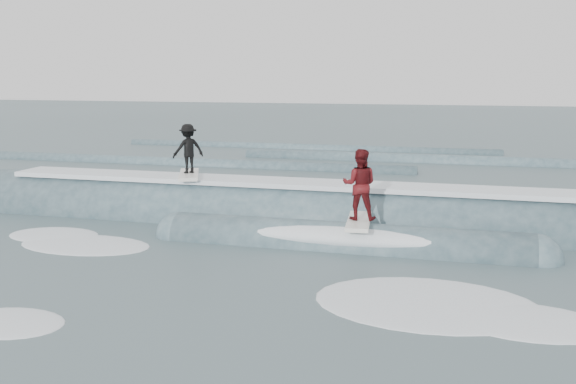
# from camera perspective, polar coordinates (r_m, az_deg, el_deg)

# --- Properties ---
(ground) EXTENTS (160.00, 160.00, 0.00)m
(ground) POSITION_cam_1_polar(r_m,az_deg,el_deg) (15.28, -2.58, -5.77)
(ground) COLOR #374C51
(ground) RESTS_ON ground
(breaking_wave) EXTENTS (23.16, 3.95, 2.35)m
(breaking_wave) POSITION_cam_1_polar(r_m,az_deg,el_deg) (18.23, 1.41, -2.98)
(breaking_wave) COLOR #334C57
(breaking_wave) RESTS_ON ground
(surfer_black) EXTENTS (1.26, 2.06, 1.57)m
(surfer_black) POSITION_cam_1_polar(r_m,az_deg,el_deg) (19.39, -8.86, 3.54)
(surfer_black) COLOR white
(surfer_black) RESTS_ON ground
(surfer_red) EXTENTS (0.90, 2.05, 1.85)m
(surfer_red) POSITION_cam_1_polar(r_m,az_deg,el_deg) (15.80, 6.37, 0.34)
(surfer_red) COLOR white
(surfer_red) RESTS_ON ground
(whitewater) EXTENTS (14.09, 7.10, 0.10)m
(whitewater) POSITION_cam_1_polar(r_m,az_deg,el_deg) (13.42, -2.41, -8.08)
(whitewater) COLOR white
(whitewater) RESTS_ON ground
(far_swells) EXTENTS (34.90, 8.65, 0.80)m
(far_swells) POSITION_cam_1_polar(r_m,az_deg,el_deg) (32.52, 3.93, 2.87)
(far_swells) COLOR #334C57
(far_swells) RESTS_ON ground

